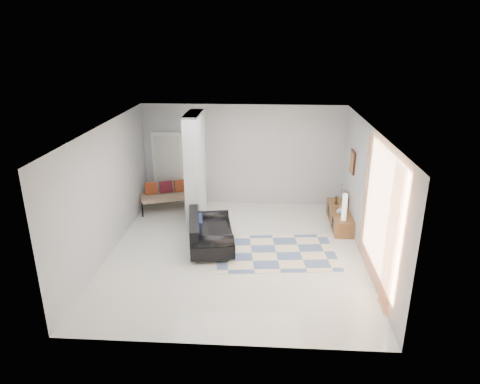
{
  "coord_description": "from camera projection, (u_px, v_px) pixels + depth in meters",
  "views": [
    {
      "loc": [
        0.63,
        -8.38,
        4.53
      ],
      "look_at": [
        0.07,
        0.6,
        1.21
      ],
      "focal_mm": 32.0,
      "sensor_mm": 36.0,
      "label": 1
    }
  ],
  "objects": [
    {
      "name": "media_console",
      "position": [
        339.0,
        217.0,
        10.8
      ],
      "size": [
        0.45,
        1.7,
        0.8
      ],
      "color": "brown",
      "rests_on": "floor"
    },
    {
      "name": "bronze_figurine",
      "position": [
        336.0,
        200.0,
        11.05
      ],
      "size": [
        0.12,
        0.12,
        0.22
      ],
      "primitive_type": null,
      "rotation": [
        0.0,
        0.0,
        -0.15
      ],
      "color": "#332516",
      "rests_on": "media_console"
    },
    {
      "name": "floor",
      "position": [
        235.0,
        253.0,
        9.45
      ],
      "size": [
        6.0,
        6.0,
        0.0
      ],
      "primitive_type": "plane",
      "color": "silver",
      "rests_on": "ground"
    },
    {
      "name": "wall_art",
      "position": [
        353.0,
        162.0,
        10.29
      ],
      "size": [
        0.04,
        0.45,
        0.55
      ],
      "primitive_type": "cube",
      "color": "#37190F",
      "rests_on": "wall_right"
    },
    {
      "name": "wall_left",
      "position": [
        107.0,
        191.0,
        9.12
      ],
      "size": [
        0.0,
        6.0,
        6.0
      ],
      "primitive_type": "plane",
      "rotation": [
        1.57,
        0.0,
        1.57
      ],
      "color": "#B8BABD",
      "rests_on": "ground"
    },
    {
      "name": "area_rug",
      "position": [
        276.0,
        253.0,
        9.44
      ],
      "size": [
        2.75,
        1.98,
        0.01
      ],
      "primitive_type": "cube",
      "rotation": [
        0.0,
        0.0,
        0.1
      ],
      "color": "beige",
      "rests_on": "floor"
    },
    {
      "name": "partition_column",
      "position": [
        195.0,
        170.0,
        10.52
      ],
      "size": [
        0.35,
        1.2,
        2.8
      ],
      "primitive_type": "cube",
      "color": "silver",
      "rests_on": "floor"
    },
    {
      "name": "wall_right",
      "position": [
        368.0,
        196.0,
        8.8
      ],
      "size": [
        0.0,
        6.0,
        6.0
      ],
      "primitive_type": "plane",
      "rotation": [
        1.57,
        0.0,
        -1.57
      ],
      "color": "#B8BABD",
      "rests_on": "ground"
    },
    {
      "name": "hallway_door",
      "position": [
        168.0,
        168.0,
        11.99
      ],
      "size": [
        0.85,
        0.06,
        2.04
      ],
      "primitive_type": "cube",
      "color": "white",
      "rests_on": "floor"
    },
    {
      "name": "daybed",
      "position": [
        172.0,
        194.0,
        11.72
      ],
      "size": [
        1.88,
        1.28,
        0.77
      ],
      "rotation": [
        0.0,
        0.0,
        0.34
      ],
      "color": "black",
      "rests_on": "floor"
    },
    {
      "name": "ceiling",
      "position": [
        235.0,
        127.0,
        8.48
      ],
      "size": [
        6.0,
        6.0,
        0.0
      ],
      "primitive_type": "plane",
      "rotation": [
        3.14,
        0.0,
        0.0
      ],
      "color": "white",
      "rests_on": "wall_back"
    },
    {
      "name": "loveseat",
      "position": [
        208.0,
        234.0,
        9.54
      ],
      "size": [
        1.2,
        1.74,
        0.76
      ],
      "rotation": [
        0.0,
        0.0,
        0.17
      ],
      "color": "silver",
      "rests_on": "floor"
    },
    {
      "name": "vase",
      "position": [
        340.0,
        210.0,
        10.46
      ],
      "size": [
        0.18,
        0.18,
        0.17
      ],
      "primitive_type": "imported",
      "rotation": [
        0.0,
        0.0,
        -0.12
      ],
      "color": "silver",
      "rests_on": "media_console"
    },
    {
      "name": "curtain",
      "position": [
        378.0,
        216.0,
        7.71
      ],
      "size": [
        0.0,
        2.55,
        2.55
      ],
      "primitive_type": "plane",
      "rotation": [
        1.57,
        0.0,
        1.57
      ],
      "color": "#FF8A43",
      "rests_on": "wall_right"
    },
    {
      "name": "wall_back",
      "position": [
        243.0,
        156.0,
        11.77
      ],
      "size": [
        6.0,
        0.0,
        6.0
      ],
      "primitive_type": "plane",
      "rotation": [
        1.57,
        0.0,
        0.0
      ],
      "color": "#B8BABD",
      "rests_on": "ground"
    },
    {
      "name": "cylinder_lamp",
      "position": [
        344.0,
        207.0,
        10.03
      ],
      "size": [
        0.12,
        0.12,
        0.65
      ],
      "primitive_type": "cylinder",
      "color": "white",
      "rests_on": "media_console"
    },
    {
      "name": "wall_front",
      "position": [
        220.0,
        266.0,
        6.15
      ],
      "size": [
        6.0,
        0.0,
        6.0
      ],
      "primitive_type": "plane",
      "rotation": [
        -1.57,
        0.0,
        0.0
      ],
      "color": "#B8BABD",
      "rests_on": "ground"
    }
  ]
}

